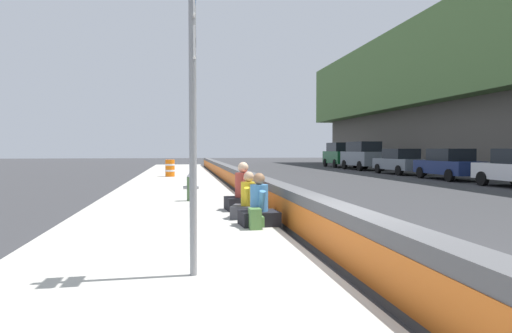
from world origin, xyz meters
The scene contains 14 objects.
ground_plane centered at (0.00, 0.00, 0.00)m, with size 160.00×160.00×0.00m, color #353538.
sidewalk_strip centered at (0.00, 2.65, 0.07)m, with size 80.00×4.40×0.14m, color #B5B2A8.
jersey_barrier centered at (0.00, 0.00, 0.42)m, with size 76.00×0.45×0.85m.
route_sign_post centered at (-0.60, 2.20, 2.21)m, with size 0.44×0.09×3.60m.
fire_hydrant centered at (7.48, 2.07, 0.59)m, with size 0.26×0.46×0.88m.
seated_person_foreground centered at (2.88, 0.79, 0.47)m, with size 0.71×0.82×1.06m.
seated_person_middle centered at (3.86, 0.85, 0.47)m, with size 0.83×0.90×1.04m.
seated_person_rear centered at (5.23, 0.79, 0.52)m, with size 0.82×0.94×1.22m.
backpack centered at (2.45, 0.93, 0.33)m, with size 0.32×0.28×0.40m.
construction_barrel centered at (19.77, 2.98, 0.62)m, with size 0.54×0.54×0.95m.
parked_car_fourth centered at (16.60, -12.14, 0.86)m, with size 4.51×1.96×1.71m.
parked_car_midline centered at (22.12, -12.08, 0.86)m, with size 4.56×2.07×1.71m.
parked_car_far centered at (28.55, -12.12, 1.18)m, with size 4.86×2.19×2.28m.
parked_car_farther centered at (34.11, -12.17, 1.18)m, with size 4.86×2.19×2.28m.
Camera 1 is at (-6.16, 2.34, 1.69)m, focal length 31.85 mm.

